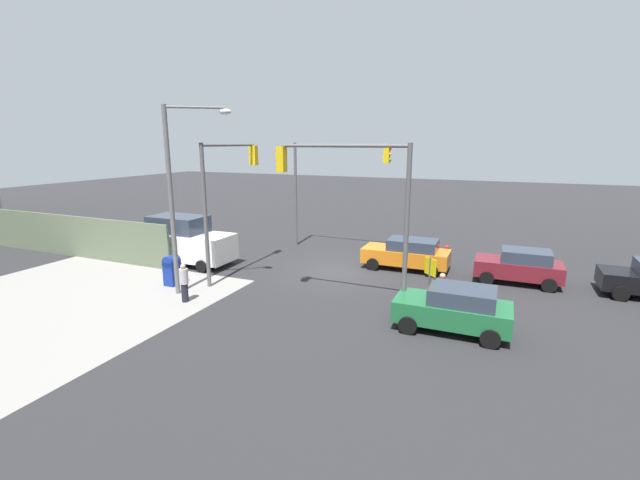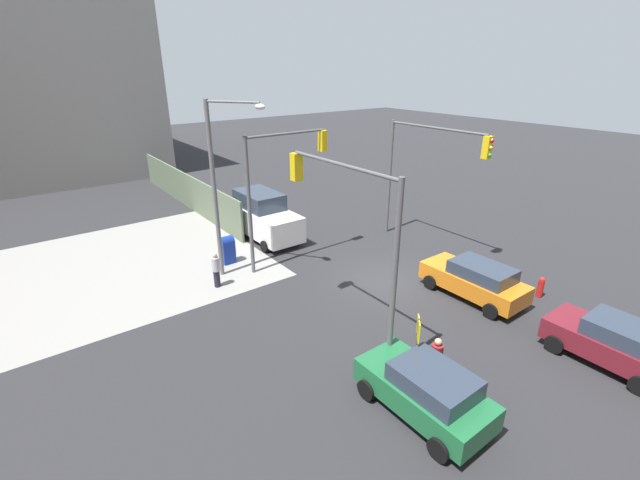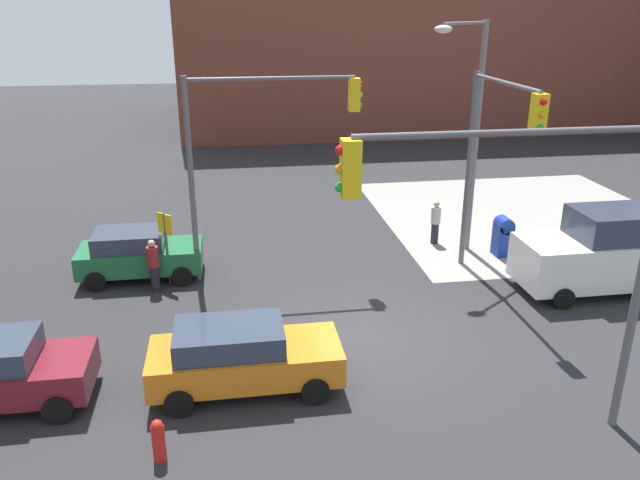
{
  "view_description": "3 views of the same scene",
  "coord_description": "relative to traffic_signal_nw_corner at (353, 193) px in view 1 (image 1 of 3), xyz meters",
  "views": [
    {
      "loc": [
        -7.64,
        19.74,
        6.5
      ],
      "look_at": [
        0.11,
        1.75,
        2.03
      ],
      "focal_mm": 24.0,
      "sensor_mm": 36.0,
      "label": 1
    },
    {
      "loc": [
        -12.18,
        13.06,
        9.33
      ],
      "look_at": [
        1.54,
        2.72,
        2.21
      ],
      "focal_mm": 24.0,
      "sensor_mm": 36.0,
      "label": 2
    },
    {
      "loc": [
        -3.4,
        -14.55,
        8.44
      ],
      "look_at": [
        -0.96,
        1.3,
        2.37
      ],
      "focal_mm": 35.0,
      "sensor_mm": 36.0,
      "label": 3
    }
  ],
  "objects": [
    {
      "name": "ground_plane",
      "position": [
        2.42,
        -4.5,
        -4.63
      ],
      "size": [
        120.0,
        120.0,
        0.0
      ],
      "primitive_type": "plane",
      "color": "#28282B"
    },
    {
      "name": "sidewalk_corner",
      "position": [
        11.42,
        4.5,
        -4.62
      ],
      "size": [
        12.0,
        12.0,
        0.01
      ],
      "primitive_type": "cube",
      "color": "gray",
      "rests_on": "ground"
    },
    {
      "name": "construction_fence",
      "position": [
        18.77,
        -1.3,
        -3.43
      ],
      "size": [
        16.7,
        0.12,
        2.4
      ],
      "primitive_type": "cube",
      "color": "#607056",
      "rests_on": "ground"
    },
    {
      "name": "traffic_signal_nw_corner",
      "position": [
        0.0,
        0.0,
        0.0
      ],
      "size": [
        5.45,
        0.36,
        6.5
      ],
      "color": "#59595B",
      "rests_on": "ground"
    },
    {
      "name": "traffic_signal_se_corner",
      "position": [
        4.53,
        -9.0,
        0.04
      ],
      "size": [
        6.19,
        0.36,
        6.5
      ],
      "color": "#59595B",
      "rests_on": "ground"
    },
    {
      "name": "traffic_signal_ne_corner",
      "position": [
        6.92,
        -1.69,
        -0.06
      ],
      "size": [
        0.36,
        4.54,
        6.5
      ],
      "color": "#59595B",
      "rests_on": "ground"
    },
    {
      "name": "street_lamp_corner",
      "position": [
        7.32,
        1.08,
        0.07
      ],
      "size": [
        2.32,
        1.7,
        8.0
      ],
      "color": "slate",
      "rests_on": "ground"
    },
    {
      "name": "warning_sign_two_way",
      "position": [
        -2.98,
        -0.21,
        -2.99
      ],
      "size": [
        0.48,
        0.48,
        2.4
      ],
      "color": "#4C4C4C",
      "rests_on": "ground"
    },
    {
      "name": "mailbox_blue",
      "position": [
        8.62,
        0.5,
        -3.87
      ],
      "size": [
        0.56,
        0.64,
        1.43
      ],
      "color": "navy",
      "rests_on": "ground"
    },
    {
      "name": "fire_hydrant",
      "position": [
        -2.58,
        -8.7,
        -4.14
      ],
      "size": [
        0.26,
        0.26,
        0.94
      ],
      "color": "red",
      "rests_on": "ground"
    },
    {
      "name": "sedan_green",
      "position": [
        -3.98,
        0.48,
        -3.79
      ],
      "size": [
        3.93,
        2.02,
        1.62
      ],
      "color": "#1E6638",
      "rests_on": "ground"
    },
    {
      "name": "hatchback_maroon",
      "position": [
        -6.21,
        -6.24,
        -3.79
      ],
      "size": [
        3.82,
        2.02,
        1.62
      ],
      "color": "maroon",
      "rests_on": "ground"
    },
    {
      "name": "coupe_orange",
      "position": [
        -0.87,
        -6.4,
        -3.78
      ],
      "size": [
        4.42,
        2.02,
        1.62
      ],
      "color": "orange",
      "rests_on": "ground"
    },
    {
      "name": "van_white_delivery",
      "position": [
        10.59,
        -2.7,
        -3.35
      ],
      "size": [
        5.4,
        2.32,
        2.62
      ],
      "color": "white",
      "rests_on": "ground"
    },
    {
      "name": "pedestrian_crossing",
      "position": [
        -3.38,
        -0.7,
        -3.74
      ],
      "size": [
        0.36,
        0.36,
        1.71
      ],
      "rotation": [
        0.0,
        0.0,
        3.09
      ],
      "color": "maroon",
      "rests_on": "ground"
    },
    {
      "name": "pedestrian_waiting",
      "position": [
        6.62,
        2.0,
        -3.77
      ],
      "size": [
        0.36,
        0.36,
        1.65
      ],
      "rotation": [
        0.0,
        0.0,
        0.09
      ],
      "color": "#B2B2B7",
      "rests_on": "ground"
    }
  ]
}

